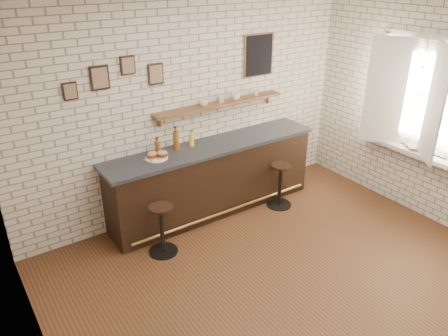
{
  "coord_description": "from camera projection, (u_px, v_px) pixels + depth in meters",
  "views": [
    {
      "loc": [
        -2.8,
        -2.88,
        3.27
      ],
      "look_at": [
        -0.22,
        0.9,
        1.08
      ],
      "focal_mm": 35.0,
      "sensor_mm": 36.0,
      "label": 1
    }
  ],
  "objects": [
    {
      "name": "ground",
      "position": [
        284.0,
        276.0,
        4.98
      ],
      "size": [
        5.0,
        5.0,
        0.0
      ],
      "primitive_type": "plane",
      "color": "#57351D",
      "rests_on": "ground"
    },
    {
      "name": "bar_counter",
      "position": [
        213.0,
        178.0,
        6.1
      ],
      "size": [
        3.1,
        0.65,
        1.01
      ],
      "color": "black",
      "rests_on": "ground"
    },
    {
      "name": "sandwich_plate",
      "position": [
        157.0,
        158.0,
        5.47
      ],
      "size": [
        0.28,
        0.28,
        0.01
      ],
      "primitive_type": "cylinder",
      "color": "white",
      "rests_on": "bar_counter"
    },
    {
      "name": "ciabatta_sandwich",
      "position": [
        157.0,
        154.0,
        5.45
      ],
      "size": [
        0.26,
        0.18,
        0.08
      ],
      "color": "tan",
      "rests_on": "sandwich_plate"
    },
    {
      "name": "potato_chips",
      "position": [
        155.0,
        158.0,
        5.45
      ],
      "size": [
        0.26,
        0.18,
        0.0
      ],
      "color": "#DEB64E",
      "rests_on": "sandwich_plate"
    },
    {
      "name": "bitters_bottle_brown",
      "position": [
        158.0,
        148.0,
        5.55
      ],
      "size": [
        0.07,
        0.07,
        0.24
      ],
      "color": "brown",
      "rests_on": "bar_counter"
    },
    {
      "name": "bitters_bottle_white",
      "position": [
        176.0,
        142.0,
        5.68
      ],
      "size": [
        0.07,
        0.07,
        0.26
      ],
      "color": "beige",
      "rests_on": "bar_counter"
    },
    {
      "name": "bitters_bottle_amber",
      "position": [
        176.0,
        140.0,
        5.67
      ],
      "size": [
        0.08,
        0.08,
        0.32
      ],
      "color": "brown",
      "rests_on": "bar_counter"
    },
    {
      "name": "condiment_bottle_yellow",
      "position": [
        191.0,
        140.0,
        5.8
      ],
      "size": [
        0.07,
        0.07,
        0.22
      ],
      "color": "yellow",
      "rests_on": "bar_counter"
    },
    {
      "name": "bar_stool_left",
      "position": [
        162.0,
        228.0,
        5.25
      ],
      "size": [
        0.38,
        0.38,
        0.65
      ],
      "color": "black",
      "rests_on": "ground"
    },
    {
      "name": "bar_stool_right",
      "position": [
        280.0,
        184.0,
        6.27
      ],
      "size": [
        0.36,
        0.36,
        0.66
      ],
      "color": "black",
      "rests_on": "ground"
    },
    {
      "name": "wall_shelf",
      "position": [
        220.0,
        104.0,
        5.96
      ],
      "size": [
        2.0,
        0.18,
        0.18
      ],
      "color": "brown",
      "rests_on": "ground"
    },
    {
      "name": "shelf_cup_a",
      "position": [
        204.0,
        103.0,
        5.79
      ],
      "size": [
        0.17,
        0.17,
        0.09
      ],
      "primitive_type": "imported",
      "rotation": [
        0.0,
        0.0,
        0.71
      ],
      "color": "white",
      "rests_on": "wall_shelf"
    },
    {
      "name": "shelf_cup_b",
      "position": [
        221.0,
        99.0,
        5.93
      ],
      "size": [
        0.15,
        0.15,
        0.1
      ],
      "primitive_type": "imported",
      "rotation": [
        0.0,
        0.0,
        0.82
      ],
      "color": "white",
      "rests_on": "wall_shelf"
    },
    {
      "name": "shelf_cup_c",
      "position": [
        236.0,
        96.0,
        6.06
      ],
      "size": [
        0.15,
        0.15,
        0.1
      ],
      "primitive_type": "imported",
      "rotation": [
        0.0,
        0.0,
        1.35
      ],
      "color": "white",
      "rests_on": "wall_shelf"
    },
    {
      "name": "shelf_cup_d",
      "position": [
        256.0,
        93.0,
        6.24
      ],
      "size": [
        0.1,
        0.1,
        0.09
      ],
      "primitive_type": "imported",
      "rotation": [
        0.0,
        0.0,
        0.03
      ],
      "color": "white",
      "rests_on": "wall_shelf"
    },
    {
      "name": "back_wall_decor",
      "position": [
        206.0,
        63.0,
        5.69
      ],
      "size": [
        2.96,
        0.02,
        0.56
      ],
      "color": "black",
      "rests_on": "ground"
    },
    {
      "name": "window_sill",
      "position": [
        405.0,
        149.0,
        6.03
      ],
      "size": [
        0.2,
        1.35,
        0.06
      ],
      "color": "white",
      "rests_on": "ground"
    },
    {
      "name": "casement_window",
      "position": [
        413.0,
        97.0,
        5.68
      ],
      "size": [
        0.4,
        1.3,
        1.56
      ],
      "color": "white",
      "rests_on": "ground"
    },
    {
      "name": "book_lower",
      "position": [
        409.0,
        148.0,
        5.95
      ],
      "size": [
        0.23,
        0.28,
        0.02
      ],
      "primitive_type": "imported",
      "rotation": [
        0.0,
        0.0,
        -0.25
      ],
      "color": "tan",
      "rests_on": "window_sill"
    },
    {
      "name": "book_upper",
      "position": [
        408.0,
        146.0,
        5.96
      ],
      "size": [
        0.29,
        0.29,
        0.02
      ],
      "primitive_type": "imported",
      "rotation": [
        0.0,
        0.0,
        -0.74
      ],
      "color": "tan",
      "rests_on": "book_lower"
    }
  ]
}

